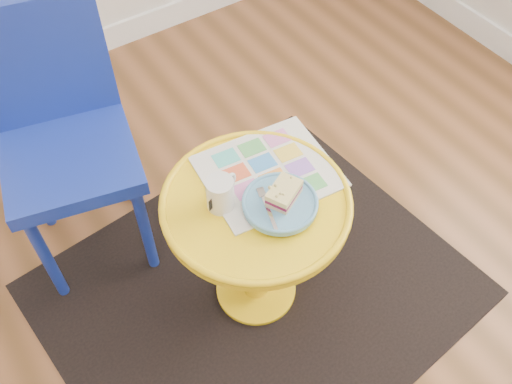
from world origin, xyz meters
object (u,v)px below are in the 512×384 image
side_table (256,230)px  mug (221,193)px  newspaper (268,171)px  chair (61,130)px  plate (280,204)px

side_table → mug: mug is taller
side_table → newspaper: bearing=38.1°
chair → plate: 0.70m
side_table → chair: 0.65m
mug → side_table: bearing=-50.2°
newspaper → mug: mug is taller
chair → mug: chair is taller
mug → newspaper: bearing=-15.0°
newspaper → plate: size_ratio=1.79×
side_table → plate: (0.04, -0.06, 0.16)m
newspaper → mug: (-0.17, -0.03, 0.05)m
chair → newspaper: (0.42, -0.47, -0.01)m
chair → newspaper: 0.63m
side_table → newspaper: newspaper is taller
chair → mug: size_ratio=8.48×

